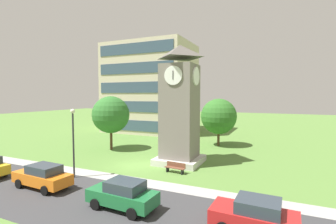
{
  "coord_description": "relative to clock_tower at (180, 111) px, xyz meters",
  "views": [
    {
      "loc": [
        12.23,
        -19.8,
        6.64
      ],
      "look_at": [
        1.71,
        3.52,
        4.94
      ],
      "focal_mm": 26.41,
      "sensor_mm": 36.0,
      "label": 1
    }
  ],
  "objects": [
    {
      "name": "tree_near_tower",
      "position": [
        1.58,
        9.98,
        -1.27
      ],
      "size": [
        4.68,
        4.68,
        6.25
      ],
      "color": "#513823",
      "rests_on": "ground"
    },
    {
      "name": "parked_car_orange",
      "position": [
        -6.56,
        -10.17,
        -4.31
      ],
      "size": [
        4.59,
        2.05,
        1.69
      ],
      "color": "orange",
      "rests_on": "ground"
    },
    {
      "name": "ground_plane",
      "position": [
        -3.42,
        -2.52,
        -5.17
      ],
      "size": [
        160.0,
        160.0,
        0.0
      ],
      "primitive_type": "plane",
      "color": "#567F38"
    },
    {
      "name": "parked_car_red",
      "position": [
        7.88,
        -10.06,
        -4.31
      ],
      "size": [
        4.13,
        2.18,
        1.69
      ],
      "color": "red",
      "rests_on": "ground"
    },
    {
      "name": "parked_car_green",
      "position": [
        0.59,
        -10.53,
        -4.31
      ],
      "size": [
        4.24,
        2.07,
        1.69
      ],
      "color": "#1E6B38",
      "rests_on": "ground"
    },
    {
      "name": "park_bench",
      "position": [
        0.8,
        -3.03,
        -4.71
      ],
      "size": [
        1.84,
        0.64,
        0.88
      ],
      "color": "brown",
      "rests_on": "ground"
    },
    {
      "name": "street_lamp",
      "position": [
        -6.21,
        -7.55,
        -1.69
      ],
      "size": [
        0.36,
        0.36,
        5.58
      ],
      "color": "#333338",
      "rests_on": "ground"
    },
    {
      "name": "clock_tower",
      "position": [
        0.0,
        0.0,
        0.0
      ],
      "size": [
        4.26,
        4.26,
        11.48
      ],
      "color": "slate",
      "rests_on": "ground"
    },
    {
      "name": "tree_streetside",
      "position": [
        -9.99,
        2.29,
        -0.87
      ],
      "size": [
        4.55,
        4.55,
        6.59
      ],
      "color": "#513823",
      "rests_on": "ground"
    },
    {
      "name": "street_asphalt",
      "position": [
        -3.42,
        -10.63,
        -5.17
      ],
      "size": [
        120.0,
        7.2,
        0.01
      ],
      "primitive_type": "cube",
      "color": "#38383A",
      "rests_on": "ground"
    },
    {
      "name": "kerb_strip",
      "position": [
        -3.42,
        -6.23,
        -5.17
      ],
      "size": [
        120.0,
        1.6,
        0.01
      ],
      "primitive_type": "cube",
      "color": "#9E9E99",
      "rests_on": "ground"
    },
    {
      "name": "office_building",
      "position": [
        -13.14,
        18.45,
        2.83
      ],
      "size": [
        15.19,
        11.1,
        16.0
      ],
      "color": "beige",
      "rests_on": "ground"
    }
  ]
}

